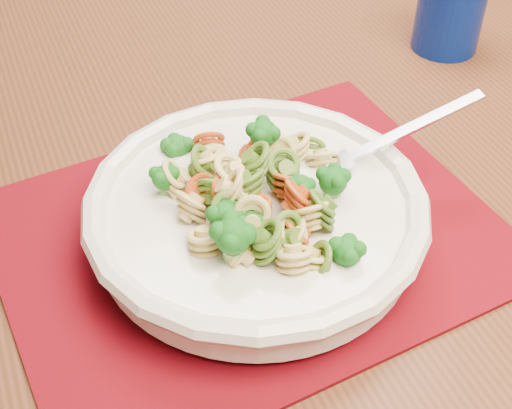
{
  "coord_description": "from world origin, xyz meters",
  "views": [
    {
      "loc": [
        -0.28,
        -0.44,
        1.14
      ],
      "look_at": [
        -0.27,
        -0.02,
        0.75
      ],
      "focal_mm": 50.0,
      "sensor_mm": 36.0,
      "label": 1
    }
  ],
  "objects": [
    {
      "name": "pasta_bowl",
      "position": [
        -0.27,
        -0.02,
        0.74
      ],
      "size": [
        0.28,
        0.28,
        0.05
      ],
      "color": "silver",
      "rests_on": "placemat"
    },
    {
      "name": "tumbler",
      "position": [
        -0.05,
        0.29,
        0.75
      ],
      "size": [
        0.08,
        0.08,
        0.09
      ],
      "primitive_type": "cylinder",
      "color": "#04175B",
      "rests_on": "dining_table"
    },
    {
      "name": "pasta_broccoli_heap",
      "position": [
        -0.27,
        -0.02,
        0.75
      ],
      "size": [
        0.24,
        0.24,
        0.06
      ],
      "primitive_type": null,
      "color": "tan",
      "rests_on": "pasta_bowl"
    },
    {
      "name": "placemat",
      "position": [
        -0.28,
        -0.01,
        0.71
      ],
      "size": [
        0.5,
        0.46,
        0.0
      ],
      "primitive_type": "cube",
      "rotation": [
        0.0,
        0.0,
        0.47
      ],
      "color": "#580308",
      "rests_on": "dining_table"
    },
    {
      "name": "fork",
      "position": [
        -0.2,
        0.02,
        0.75
      ],
      "size": [
        0.18,
        0.07,
        0.08
      ],
      "primitive_type": null,
      "rotation": [
        0.0,
        -0.35,
        0.28
      ],
      "color": "silver",
      "rests_on": "pasta_bowl"
    },
    {
      "name": "dining_table",
      "position": [
        -0.36,
        0.06,
        0.62
      ],
      "size": [
        1.7,
        1.42,
        0.71
      ],
      "rotation": [
        0.0,
        0.0,
        0.39
      ],
      "color": "#542817",
      "rests_on": "ground"
    }
  ]
}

